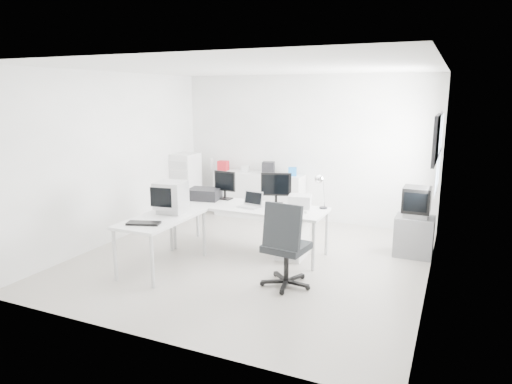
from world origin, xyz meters
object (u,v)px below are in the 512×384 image
at_px(laser_printer, 300,201).
at_px(office_chair, 287,243).
at_px(lcd_monitor_large, 276,189).
at_px(crt_monitor, 171,198).
at_px(lcd_monitor_small, 225,185).
at_px(filing_cabinet, 186,185).
at_px(main_desk, 249,229).
at_px(inkjet_printer, 204,194).
at_px(sideboard, 259,195).
at_px(tv_cabinet, 414,236).
at_px(crt_tv, 417,202).
at_px(laptop, 249,200).
at_px(drawer_pedestal, 292,238).
at_px(side_desk, 163,242).

height_order(laser_printer, office_chair, office_chair).
distance_m(lcd_monitor_large, crt_monitor, 1.63).
relative_size(lcd_monitor_small, filing_cabinet, 0.38).
height_order(main_desk, filing_cabinet, filing_cabinet).
bearing_deg(lcd_monitor_large, laser_printer, -23.43).
relative_size(lcd_monitor_large, filing_cabinet, 0.39).
bearing_deg(inkjet_printer, sideboard, 75.29).
xyz_separation_m(laser_printer, tv_cabinet, (1.63, 0.66, -0.54)).
distance_m(tv_cabinet, filing_cabinet, 4.56).
xyz_separation_m(lcd_monitor_small, crt_tv, (2.93, 0.63, -0.15)).
bearing_deg(lcd_monitor_small, laptop, -25.87).
distance_m(lcd_monitor_large, laser_printer, 0.43).
xyz_separation_m(drawer_pedestal, filing_cabinet, (-2.82, 1.48, 0.33)).
xyz_separation_m(laptop, crt_monitor, (-0.90, -0.75, 0.11)).
bearing_deg(tv_cabinet, lcd_monitor_small, -167.83).
distance_m(side_desk, tv_cabinet, 3.79).
relative_size(laser_printer, tv_cabinet, 0.54).
height_order(laptop, crt_tv, crt_tv).
distance_m(drawer_pedestal, laser_printer, 0.57).
height_order(tv_cabinet, crt_tv, crt_tv).
distance_m(side_desk, office_chair, 1.85).
bearing_deg(laptop, inkjet_printer, 176.51).
distance_m(tv_cabinet, sideboard, 3.24).
relative_size(laser_printer, filing_cabinet, 0.26).
height_order(inkjet_printer, tv_cabinet, inkjet_printer).
bearing_deg(office_chair, lcd_monitor_small, 148.37).
bearing_deg(lcd_monitor_small, laser_printer, 3.06).
bearing_deg(sideboard, drawer_pedestal, -53.93).
bearing_deg(main_desk, side_desk, -127.69).
distance_m(laser_printer, sideboard, 2.27).
bearing_deg(office_chair, inkjet_printer, 156.63).
xyz_separation_m(laptop, tv_cabinet, (2.33, 0.98, -0.56)).
bearing_deg(inkjet_printer, main_desk, -16.17).
bearing_deg(drawer_pedestal, inkjet_printer, 178.15).
height_order(inkjet_printer, lcd_monitor_large, lcd_monitor_large).
height_order(main_desk, crt_monitor, crt_monitor).
bearing_deg(main_desk, office_chair, -44.78).
relative_size(side_desk, filing_cabinet, 1.10).
distance_m(office_chair, sideboard, 3.36).
bearing_deg(lcd_monitor_large, crt_monitor, -156.63).
relative_size(side_desk, office_chair, 1.21).
height_order(lcd_monitor_large, laser_printer, lcd_monitor_large).
bearing_deg(side_desk, filing_cabinet, 115.80).
bearing_deg(laptop, crt_tv, 31.89).
distance_m(office_chair, tv_cabinet, 2.34).
xyz_separation_m(lcd_monitor_large, laser_printer, (0.40, -0.03, -0.15)).
bearing_deg(crt_monitor, lcd_monitor_large, 34.43).
bearing_deg(lcd_monitor_small, inkjet_printer, -149.05).
xyz_separation_m(inkjet_printer, filing_cabinet, (-1.27, 1.43, -0.21)).
bearing_deg(side_desk, laptop, 48.01).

